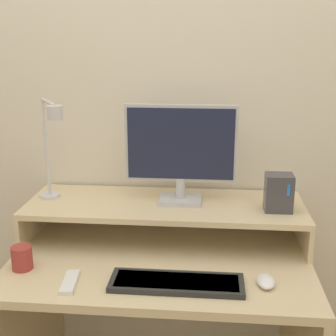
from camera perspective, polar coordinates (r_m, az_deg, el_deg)
The scene contains 10 objects.
wall_back at distance 1.99m, azimuth 0.26°, elevation 6.84°, with size 6.00×0.05×2.50m.
desk at distance 1.88m, azimuth -0.86°, elevation -17.13°, with size 1.09×0.71×0.78m.
monitor_shelf at distance 1.87m, azimuth -0.36°, elevation -4.88°, with size 1.09×0.38×0.15m.
monitor at distance 1.80m, azimuth 1.56°, elevation 2.22°, with size 0.43×0.13×0.39m.
desk_lamp at distance 1.82m, azimuth -14.03°, elevation 3.16°, with size 0.17×0.22×0.41m.
router_dock at distance 1.80m, azimuth 13.34°, elevation -2.94°, with size 0.10×0.09×0.14m.
keyboard at distance 1.57m, azimuth 1.06°, elevation -13.79°, with size 0.44×0.14×0.02m.
mouse at distance 1.60m, azimuth 11.83°, elevation -13.34°, with size 0.06×0.10×0.03m.
remote_control at distance 1.61m, azimuth -11.86°, elevation -13.46°, with size 0.06×0.15×0.02m.
mug at distance 1.73m, azimuth -17.38°, elevation -10.40°, with size 0.07×0.07×0.08m.
Camera 1 is at (0.17, -1.21, 1.56)m, focal length 50.00 mm.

